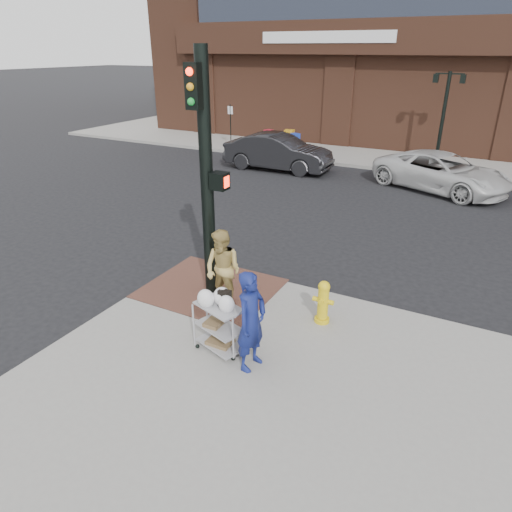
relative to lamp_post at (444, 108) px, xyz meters
The scene contains 14 objects.
ground 16.34m from the lamp_post, 97.13° to the right, with size 220.00×220.00×0.00m, color black.
brick_curb_ramp 15.52m from the lamp_post, 99.77° to the right, with size 2.80×2.40×0.01m, color brown.
lamp_post is the anchor object (origin of this frame).
parking_sign 10.64m from the lamp_post, behind, with size 0.05×0.05×2.20m, color black.
traffic_signal_pole 15.43m from the lamp_post, 99.24° to the right, with size 0.61×0.51×5.00m.
woman_blue 17.14m from the lamp_post, 91.64° to the right, with size 0.64×0.42×1.76m, color navy.
pedestrian_tan 15.80m from the lamp_post, 97.09° to the right, with size 0.81×0.63×1.67m, color tan.
sedan_dark 7.62m from the lamp_post, 147.76° to the right, with size 1.69×4.83×1.59m, color black.
minivan_white 4.48m from the lamp_post, 79.66° to the right, with size 2.38×5.16×1.43m, color silver.
utility_cart 17.06m from the lamp_post, 94.08° to the right, with size 0.97×0.72×1.20m.
fire_hydrant 15.34m from the lamp_post, 89.67° to the right, with size 0.42×0.29×0.89m.
newsbox_red 8.71m from the lamp_post, behind, with size 0.41×0.37×0.97m, color red.
newsbox_yellow 7.45m from the lamp_post, behind, with size 0.46×0.42×1.10m, color orange.
newsbox_blue 7.05m from the lamp_post, 169.88° to the right, with size 0.43×0.39×1.03m, color #1B3AB5.
Camera 1 is at (4.54, -6.57, 5.08)m, focal length 32.00 mm.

